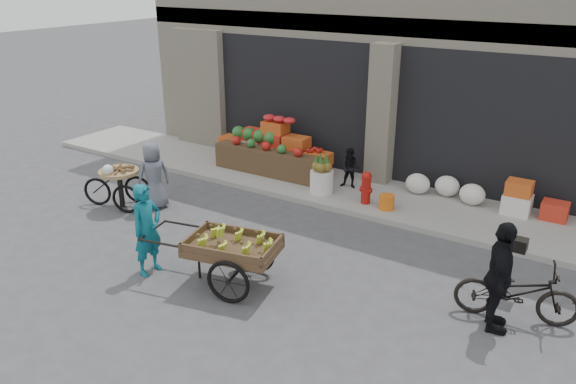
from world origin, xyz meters
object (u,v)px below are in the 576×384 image
Objects in this scene: orange_bucket at (387,202)px; vendor_grey at (154,176)px; bicycle at (517,292)px; vendor_woman at (147,229)px; cyclist at (499,278)px; pineapple_bin at (322,182)px; banana_cart at (229,244)px; fire_hydrant at (366,186)px; seated_person at (350,168)px; tricycle_cart at (120,182)px.

orange_bucket is 0.22× the size of vendor_grey.
bicycle is (3.07, -2.52, 0.18)m from orange_bucket.
cyclist is (5.27, 1.44, 0.04)m from vendor_woman.
cyclist is at bearing -34.09° from pineapple_bin.
banana_cart is 4.33m from bicycle.
vendor_woman is (-1.39, -0.40, 0.05)m from banana_cart.
fire_hydrant is 0.96m from seated_person.
cyclist is (3.88, 1.04, 0.09)m from banana_cart.
tricycle_cart is (-3.75, -3.38, -0.02)m from seated_person.
orange_bucket is at bearing -5.71° from fire_hydrant.
tricycle_cart is 1.00× the size of vendor_grey.
seated_person is at bearing 56.31° from pineapple_bin.
fire_hydrant is 4.40m from bicycle.
fire_hydrant reaches higher than pineapple_bin.
pineapple_bin is 5.36m from bicycle.
fire_hydrant is 4.50m from cyclist.
cyclist reaches higher than orange_bucket.
vendor_grey reaches higher than bicycle.
vendor_grey is (-3.11, -3.01, 0.14)m from seated_person.
tricycle_cart is at bearing -36.30° from vendor_grey.
banana_cart reaches higher than pineapple_bin.
cyclist is at bearing -41.44° from fire_hydrant.
banana_cart is at bearing -104.30° from orange_bucket.
seated_person is at bearing -11.43° from vendor_woman.
seated_person is 4.67m from banana_cart.
pineapple_bin is 5.41m from cyclist.
seated_person reaches higher than orange_bucket.
pineapple_bin is 0.36× the size of vendor_grey.
orange_bucket is 0.19× the size of cyclist.
fire_hydrant is at bearing 10.05° from tricycle_cart.
fire_hydrant is 0.45× the size of vendor_woman.
banana_cart is 3.69m from vendor_grey.
cyclist is (3.37, -2.97, 0.32)m from fire_hydrant.
cyclist is at bearing -51.69° from seated_person.
cyclist is at bearing 109.00° from vendor_grey.
seated_person is 5.45m from cyclist.
cyclist is at bearing -23.23° from tricycle_cart.
bicycle is at bearing 7.50° from banana_cart.
tricycle_cart is 8.02m from bicycle.
cyclist reaches higher than tricycle_cart.
cyclist reaches higher than banana_cart.
bicycle is at bearing -20.33° from tricycle_cart.
tricycle_cart is (-3.94, 1.28, -0.17)m from banana_cart.
orange_bucket is (1.60, -0.10, -0.10)m from pineapple_bin.
pineapple_bin is 1.11m from fire_hydrant.
seated_person is 0.54× the size of bicycle.
tricycle_cart reaches higher than bicycle.
vendor_woman is 5.78m from bicycle.
orange_bucket is at bearing -40.26° from seated_person.
bicycle is (5.47, 1.84, -0.34)m from vendor_woman.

